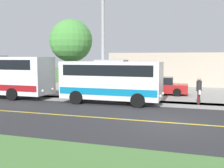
# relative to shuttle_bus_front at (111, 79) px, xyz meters

# --- Properties ---
(ground_plane) EXTENTS (120.00, 120.00, 0.00)m
(ground_plane) POSITION_rel_shuttle_bus_front_xyz_m (4.47, 4.29, -1.61)
(ground_plane) COLOR #477238
(road_surface) EXTENTS (8.00, 100.00, 0.01)m
(road_surface) POSITION_rel_shuttle_bus_front_xyz_m (4.47, 4.29, -1.61)
(road_surface) COLOR #28282B
(road_surface) RESTS_ON ground
(sidewalk) EXTENTS (2.40, 100.00, 0.01)m
(sidewalk) POSITION_rel_shuttle_bus_front_xyz_m (-0.73, 4.29, -1.61)
(sidewalk) COLOR gray
(sidewalk) RESTS_ON ground
(parking_lot_surface) EXTENTS (14.00, 36.00, 0.01)m
(parking_lot_surface) POSITION_rel_shuttle_bus_front_xyz_m (-7.93, 7.29, -1.61)
(parking_lot_surface) COLOR gray
(parking_lot_surface) RESTS_ON ground
(road_centre_line) EXTENTS (0.16, 100.00, 0.00)m
(road_centre_line) POSITION_rel_shuttle_bus_front_xyz_m (4.47, 4.29, -1.60)
(road_centre_line) COLOR gold
(road_centre_line) RESTS_ON ground
(shuttle_bus_front) EXTENTS (2.59, 6.82, 2.93)m
(shuttle_bus_front) POSITION_rel_shuttle_bus_front_xyz_m (0.00, 0.00, 0.00)
(shuttle_bus_front) COLOR white
(shuttle_bus_front) RESTS_ON ground
(pedestrian_with_bags) EXTENTS (0.72, 0.34, 1.80)m
(pedestrian_with_bags) POSITION_rel_shuttle_bus_front_xyz_m (-1.31, 5.68, -0.64)
(pedestrian_with_bags) COLOR #4C1919
(pedestrian_with_bags) RESTS_ON ground
(street_light_pole) EXTENTS (1.97, 0.24, 8.76)m
(street_light_pole) POSITION_rel_shuttle_bus_front_xyz_m (-0.42, -0.78, 3.18)
(street_light_pole) COLOR #9E9EA3
(street_light_pole) RESTS_ON ground
(parked_car_near) EXTENTS (2.18, 4.48, 1.45)m
(parked_car_near) POSITION_rel_shuttle_bus_front_xyz_m (-5.29, 2.60, -0.92)
(parked_car_near) COLOR #A51E1E
(parked_car_near) RESTS_ON ground
(tree_curbside) EXTENTS (3.49, 3.49, 6.20)m
(tree_curbside) POSITION_rel_shuttle_bus_front_xyz_m (-2.93, -4.40, 2.81)
(tree_curbside) COLOR #4C3826
(tree_curbside) RESTS_ON ground
(commercial_building) EXTENTS (10.00, 21.36, 3.59)m
(commercial_building) POSITION_rel_shuttle_bus_front_xyz_m (-16.93, 6.60, 0.18)
(commercial_building) COLOR #B7A893
(commercial_building) RESTS_ON ground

